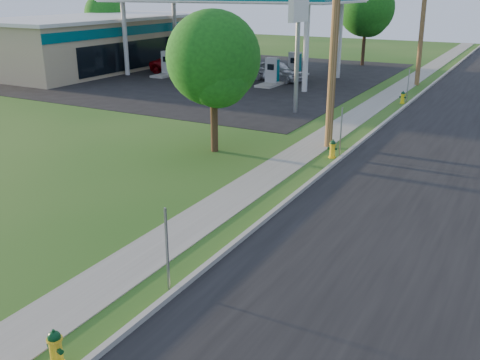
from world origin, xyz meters
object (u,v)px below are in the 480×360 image
at_px(price_pylon, 299,9).
at_px(hydrant_near, 56,349).
at_px(fuel_pump_nw, 168,66).
at_px(car_silver, 276,71).
at_px(fuel_pump_sw, 196,61).
at_px(hydrant_mid, 332,149).
at_px(tree_verge, 214,62).
at_px(utility_pole_mid, 335,28).
at_px(utility_pole_far, 423,14).
at_px(fuel_pump_ne, 272,75).
at_px(car_red, 181,64).
at_px(hydrant_far, 403,97).
at_px(tree_back, 105,15).
at_px(fuel_pump_se, 295,68).
at_px(tree_lot, 367,11).

distance_m(price_pylon, hydrant_near, 22.46).
xyz_separation_m(fuel_pump_nw, car_silver, (8.49, 1.83, 0.01)).
relative_size(fuel_pump_sw, hydrant_mid, 4.18).
bearing_deg(tree_verge, hydrant_mid, 18.60).
height_order(utility_pole_mid, price_pylon, utility_pole_mid).
distance_m(utility_pole_mid, utility_pole_far, 18.00).
distance_m(utility_pole_mid, price_pylon, 6.76).
relative_size(fuel_pump_nw, fuel_pump_ne, 1.00).
relative_size(hydrant_mid, car_red, 0.16).
relative_size(fuel_pump_ne, car_red, 0.66).
bearing_deg(utility_pole_mid, hydrant_far, 86.45).
distance_m(tree_back, car_red, 15.17).
height_order(fuel_pump_se, car_red, fuel_pump_se).
relative_size(hydrant_far, car_silver, 0.18).
height_order(price_pylon, hydrant_mid, price_pylon).
distance_m(tree_lot, hydrant_near, 42.82).
relative_size(utility_pole_mid, tree_back, 1.60).
bearing_deg(tree_lot, utility_pole_far, -52.65).
bearing_deg(fuel_pump_ne, tree_verge, -72.49).
height_order(hydrant_mid, car_red, car_red).
distance_m(utility_pole_far, hydrant_far, 8.39).
relative_size(price_pylon, hydrant_far, 9.12).
xyz_separation_m(tree_back, car_silver, (21.90, -6.31, -3.21)).
bearing_deg(fuel_pump_se, car_red, -166.10).
bearing_deg(fuel_pump_nw, hydrant_far, -6.43).
relative_size(fuel_pump_nw, car_red, 0.66).
distance_m(utility_pole_far, fuel_pump_nw, 19.03).
relative_size(fuel_pump_ne, fuel_pump_se, 1.00).
distance_m(utility_pole_mid, hydrant_mid, 4.86).
bearing_deg(car_red, fuel_pump_se, -92.64).
bearing_deg(utility_pole_far, price_pylon, -107.33).
xyz_separation_m(utility_pole_mid, car_red, (-17.93, 14.77, -4.28)).
height_order(fuel_pump_ne, tree_lot, tree_lot).
height_order(price_pylon, car_silver, price_pylon).
xyz_separation_m(hydrant_near, car_silver, (-10.05, 30.73, 0.35)).
height_order(fuel_pump_se, tree_back, tree_back).
distance_m(tree_back, hydrant_mid, 39.33).
distance_m(hydrant_near, car_red, 35.86).
relative_size(tree_verge, hydrant_mid, 7.49).
xyz_separation_m(tree_back, hydrant_far, (31.98, -10.23, -3.57)).
relative_size(utility_pole_far, tree_back, 1.56).
distance_m(price_pylon, tree_lot, 20.79).
height_order(fuel_pump_nw, car_red, fuel_pump_nw).
bearing_deg(hydrant_mid, car_red, 138.94).
distance_m(fuel_pump_se, tree_back, 23.01).
bearing_deg(tree_back, utility_pole_mid, -34.02).
height_order(fuel_pump_sw, tree_back, tree_back).
relative_size(utility_pole_mid, hydrant_near, 12.63).
height_order(hydrant_near, car_silver, car_silver).
distance_m(fuel_pump_sw, price_pylon, 18.72).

